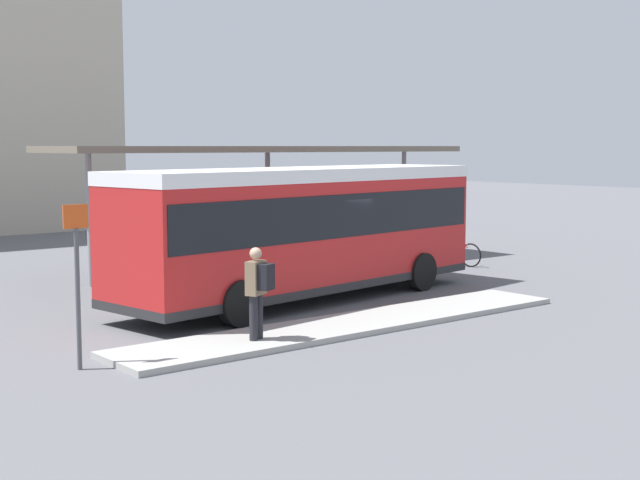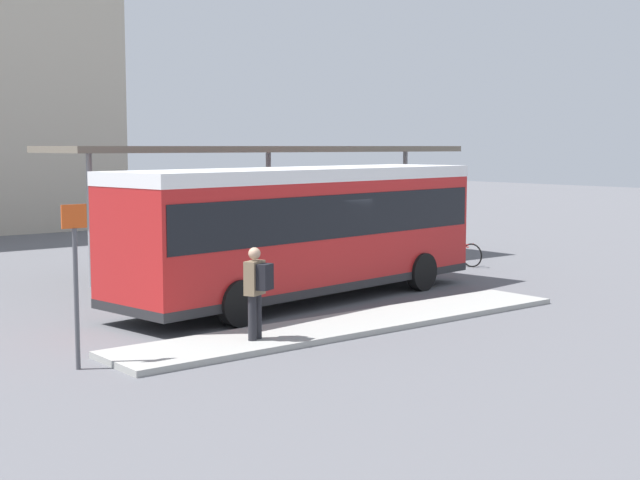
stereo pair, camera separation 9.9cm
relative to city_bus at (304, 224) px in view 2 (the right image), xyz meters
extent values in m
plane|color=#5B5B60|center=(-0.01, 0.00, -1.89)|extent=(120.00, 120.00, 0.00)
cube|color=#9E9E99|center=(-1.17, -3.18, -1.83)|extent=(10.94, 1.80, 0.12)
cube|color=red|center=(-0.01, 0.00, -0.09)|extent=(10.58, 3.91, 2.89)
cube|color=white|center=(-0.01, 0.00, 1.20)|extent=(10.60, 3.93, 0.30)
cube|color=black|center=(-0.01, 0.00, 0.25)|extent=(10.38, 3.91, 1.01)
cube|color=black|center=(5.09, 0.71, 0.25)|extent=(0.40, 2.28, 1.11)
cube|color=#28282B|center=(-0.01, 0.00, -1.44)|extent=(10.59, 3.92, 0.20)
cylinder|color=black|center=(3.00, 1.63, -1.39)|extent=(1.02, 0.42, 0.99)
cylinder|color=black|center=(3.33, -0.74, -1.39)|extent=(1.02, 0.42, 0.99)
cylinder|color=black|center=(-3.35, 0.74, -1.39)|extent=(1.02, 0.42, 0.99)
cylinder|color=black|center=(-3.01, -1.63, -1.39)|extent=(1.02, 0.42, 0.99)
cylinder|color=#232328|center=(-3.85, -3.36, -1.34)|extent=(0.16, 0.16, 0.86)
cylinder|color=#232328|center=(-3.68, -3.28, -1.34)|extent=(0.16, 0.16, 0.86)
cube|color=#7A664C|center=(-3.76, -3.32, -0.59)|extent=(0.49, 0.39, 0.64)
cube|color=black|center=(-3.67, -3.52, -0.56)|extent=(0.38, 0.32, 0.49)
sphere|color=tan|center=(-3.76, -3.32, -0.13)|extent=(0.23, 0.23, 0.23)
torus|color=black|center=(7.79, 1.47, -1.52)|extent=(0.16, 0.75, 0.75)
torus|color=black|center=(7.64, 2.48, -1.52)|extent=(0.16, 0.75, 0.75)
cylinder|color=red|center=(7.72, 1.98, -1.27)|extent=(0.16, 0.79, 0.04)
cylinder|color=red|center=(7.69, 2.16, -1.33)|extent=(0.04, 0.04, 0.37)
cube|color=black|center=(7.69, 2.16, -1.15)|extent=(0.10, 0.19, 0.04)
cylinder|color=red|center=(7.78, 1.57, -1.18)|extent=(0.48, 0.11, 0.03)
torus|color=black|center=(7.48, 3.34, -1.54)|extent=(0.12, 0.70, 0.70)
torus|color=black|center=(7.37, 2.40, -1.54)|extent=(0.12, 0.70, 0.70)
cylinder|color=gold|center=(7.42, 2.87, -1.31)|extent=(0.12, 0.74, 0.04)
cylinder|color=gold|center=(7.40, 2.70, -1.37)|extent=(0.04, 0.04, 0.34)
cube|color=black|center=(7.40, 2.70, -1.20)|extent=(0.09, 0.19, 0.04)
cylinder|color=gold|center=(7.47, 3.24, -1.23)|extent=(0.48, 0.09, 0.03)
torus|color=black|center=(7.63, 3.26, -1.52)|extent=(0.12, 0.74, 0.74)
torus|color=black|center=(7.53, 4.25, -1.52)|extent=(0.12, 0.74, 0.74)
cylinder|color=#287F3D|center=(7.58, 3.76, -1.28)|extent=(0.11, 0.78, 0.04)
cylinder|color=#287F3D|center=(7.57, 3.94, -1.34)|extent=(0.04, 0.04, 0.36)
cube|color=black|center=(7.57, 3.94, -1.16)|extent=(0.09, 0.19, 0.04)
cylinder|color=#287F3D|center=(7.62, 3.36, -1.20)|extent=(0.48, 0.08, 0.03)
cube|color=#706656|center=(2.80, 5.36, 1.79)|extent=(13.81, 3.29, 0.18)
cylinder|color=gray|center=(-3.07, 5.36, -0.10)|extent=(0.16, 0.16, 3.58)
cylinder|color=gray|center=(8.67, 5.36, -0.10)|extent=(0.16, 0.16, 3.58)
cylinder|color=gray|center=(2.80, 5.36, -0.10)|extent=(0.16, 0.16, 3.58)
cylinder|color=#4C4C51|center=(-7.12, -2.92, -0.69)|extent=(0.08, 0.08, 2.40)
cube|color=#D84C19|center=(-7.12, -2.92, 0.71)|extent=(0.44, 0.03, 0.40)
camera|label=1|loc=(-13.30, -16.90, 1.88)|focal=50.00mm
camera|label=2|loc=(-13.22, -16.97, 1.88)|focal=50.00mm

